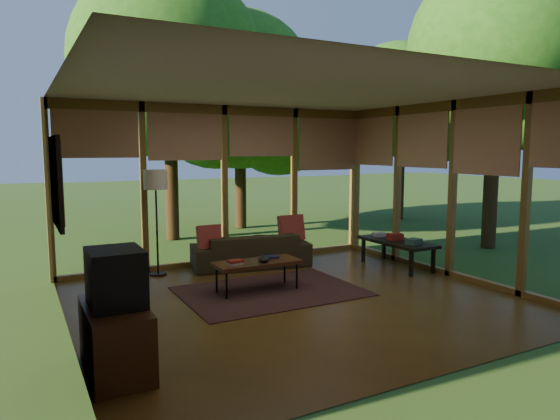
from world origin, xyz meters
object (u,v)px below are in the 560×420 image
floor_lamp (156,186)px  coffee_table (257,264)px  sofa (251,250)px  media_cabinet (116,339)px  side_console (397,243)px  television (116,277)px

floor_lamp → coffee_table: size_ratio=1.38×
sofa → coffee_table: bearing=78.5°
sofa → floor_lamp: floor_lamp is taller
media_cabinet → floor_lamp: floor_lamp is taller
sofa → media_cabinet: (-2.73, -3.09, 0.02)m
floor_lamp → side_console: floor_lamp is taller
television → coffee_table: 2.80m
television → side_console: bearing=21.5°
media_cabinet → side_console: size_ratio=0.71×
sofa → coffee_table: sofa is taller
side_console → television: bearing=-158.5°
floor_lamp → coffee_table: floor_lamp is taller
floor_lamp → side_console: size_ratio=1.18×
sofa → coffee_table: 1.48m
television → side_console: (4.85, 1.91, -0.44)m
coffee_table → side_console: side_console is taller
floor_lamp → side_console: (3.67, -1.34, -1.00)m
floor_lamp → media_cabinet: bearing=-110.3°
media_cabinet → sofa: bearing=48.5°
television → side_console: 5.23m
television → floor_lamp: size_ratio=0.33×
floor_lamp → coffee_table: 2.10m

